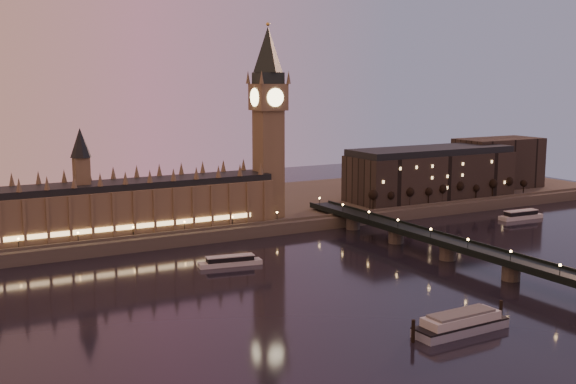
% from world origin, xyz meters
% --- Properties ---
extents(ground, '(700.00, 700.00, 0.00)m').
position_xyz_m(ground, '(0.00, 0.00, 0.00)').
color(ground, black).
rests_on(ground, ground).
extents(far_embankment, '(560.00, 130.00, 6.00)m').
position_xyz_m(far_embankment, '(30.00, 165.00, 3.00)').
color(far_embankment, '#423D35').
rests_on(far_embankment, ground).
extents(palace_of_westminster, '(180.00, 26.62, 52.00)m').
position_xyz_m(palace_of_westminster, '(-40.12, 120.99, 21.71)').
color(palace_of_westminster, brown).
rests_on(palace_of_westminster, ground).
extents(big_ben, '(17.68, 17.68, 104.00)m').
position_xyz_m(big_ben, '(53.99, 120.99, 63.95)').
color(big_ben, brown).
rests_on(big_ben, ground).
extents(westminster_bridge, '(13.20, 260.00, 15.30)m').
position_xyz_m(westminster_bridge, '(91.61, 0.00, 5.52)').
color(westminster_bridge, black).
rests_on(westminster_bridge, ground).
extents(city_block, '(155.00, 45.00, 34.00)m').
position_xyz_m(city_block, '(194.94, 130.93, 22.24)').
color(city_block, black).
rests_on(city_block, ground).
extents(bare_tree_0, '(5.17, 5.17, 10.51)m').
position_xyz_m(bare_tree_0, '(115.38, 109.00, 13.82)').
color(bare_tree_0, black).
rests_on(bare_tree_0, ground).
extents(bare_tree_1, '(5.17, 5.17, 10.51)m').
position_xyz_m(bare_tree_1, '(128.49, 109.00, 13.82)').
color(bare_tree_1, black).
rests_on(bare_tree_1, ground).
extents(bare_tree_2, '(5.17, 5.17, 10.51)m').
position_xyz_m(bare_tree_2, '(141.60, 109.00, 13.82)').
color(bare_tree_2, black).
rests_on(bare_tree_2, ground).
extents(bare_tree_3, '(5.17, 5.17, 10.51)m').
position_xyz_m(bare_tree_3, '(154.70, 109.00, 13.82)').
color(bare_tree_3, black).
rests_on(bare_tree_3, ground).
extents(bare_tree_4, '(5.17, 5.17, 10.51)m').
position_xyz_m(bare_tree_4, '(167.81, 109.00, 13.82)').
color(bare_tree_4, black).
rests_on(bare_tree_4, ground).
extents(bare_tree_5, '(5.17, 5.17, 10.51)m').
position_xyz_m(bare_tree_5, '(180.92, 109.00, 13.82)').
color(bare_tree_5, black).
rests_on(bare_tree_5, ground).
extents(bare_tree_6, '(5.17, 5.17, 10.51)m').
position_xyz_m(bare_tree_6, '(194.03, 109.00, 13.82)').
color(bare_tree_6, black).
rests_on(bare_tree_6, ground).
extents(bare_tree_7, '(5.17, 5.17, 10.51)m').
position_xyz_m(bare_tree_7, '(207.13, 109.00, 13.82)').
color(bare_tree_7, black).
rests_on(bare_tree_7, ground).
extents(bare_tree_8, '(5.17, 5.17, 10.51)m').
position_xyz_m(bare_tree_8, '(220.24, 109.00, 13.82)').
color(bare_tree_8, black).
rests_on(bare_tree_8, ground).
extents(bare_tree_9, '(5.17, 5.17, 10.51)m').
position_xyz_m(bare_tree_9, '(233.35, 109.00, 13.82)').
color(bare_tree_9, black).
rests_on(bare_tree_9, ground).
extents(cruise_boat_a, '(28.49, 10.57, 4.46)m').
position_xyz_m(cruise_boat_a, '(1.77, 57.17, 1.96)').
color(cruise_boat_a, silver).
rests_on(cruise_boat_a, ground).
extents(cruise_boat_b, '(28.26, 8.55, 5.15)m').
position_xyz_m(cruise_boat_b, '(193.27, 71.06, 2.27)').
color(cruise_boat_b, silver).
rests_on(cruise_boat_b, ground).
extents(moored_barge, '(39.40, 10.53, 7.23)m').
position_xyz_m(moored_barge, '(32.30, -55.11, 3.05)').
color(moored_barge, '#828DA6').
rests_on(moored_barge, ground).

